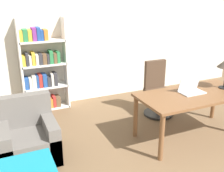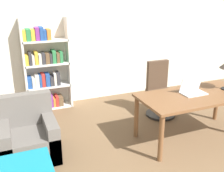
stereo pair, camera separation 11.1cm
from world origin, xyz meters
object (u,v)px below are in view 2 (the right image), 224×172
office_chair (160,92)px  bookshelf (45,71)px  desk (195,100)px  laptop (193,90)px  armchair (29,138)px

office_chair → bookshelf: (-1.93, 1.10, 0.34)m
desk → bookshelf: bearing=133.6°
bookshelf → laptop: bearing=-45.5°
laptop → armchair: laptop is taller
armchair → desk: bearing=-10.5°
desk → armchair: size_ratio=2.06×
laptop → armchair: (-2.46, 0.39, -0.50)m
armchair → office_chair: bearing=11.4°
desk → office_chair: office_chair is taller
desk → laptop: 0.16m
armchair → bookshelf: size_ratio=0.48×
laptop → office_chair: size_ratio=0.37×
laptop → office_chair: 0.94m
desk → bookshelf: (-1.96, 2.05, 0.15)m
armchair → bookshelf: bearing=72.3°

